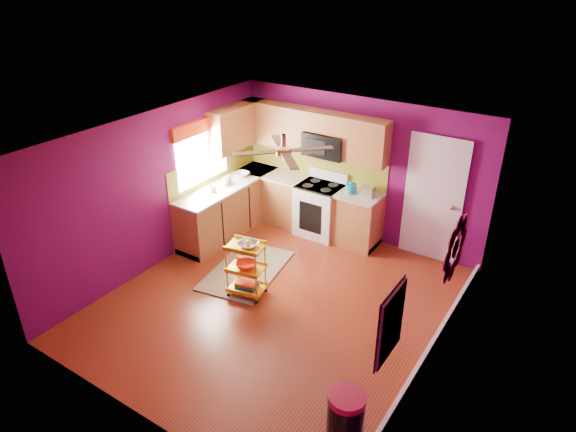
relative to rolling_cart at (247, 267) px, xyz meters
The scene contains 18 objects.
ground 0.69m from the rolling_cart, ahead, with size 5.00×5.00×0.00m, color maroon.
room_envelope 1.26m from the rolling_cart, ahead, with size 4.54×5.04×2.52m.
lower_cabinets 2.06m from the rolling_cart, 114.63° to the left, with size 2.81×2.31×0.94m.
electric_range 2.23m from the rolling_cart, 91.64° to the left, with size 0.76×0.66×1.13m.
upper_cabinetry 2.70m from the rolling_cart, 108.72° to the left, with size 2.80×2.30×1.26m.
left_window 2.41m from the rolling_cart, 147.36° to the left, with size 0.08×1.35×1.08m.
panel_door 3.17m from the rolling_cart, 53.98° to the left, with size 0.95×0.11×2.15m.
right_wall_art 2.89m from the rolling_cart, ahead, with size 0.04×2.74×1.04m.
ceiling_fan 1.89m from the rolling_cart, 28.07° to the left, with size 1.01×1.01×0.26m.
shag_rug 0.80m from the rolling_cart, 128.79° to the left, with size 0.99×1.62×0.02m, color #322110.
rolling_cart is the anchor object (origin of this frame).
trash_can 2.92m from the rolling_cart, 32.91° to the right, with size 0.40×0.42×0.72m.
teal_kettle 2.37m from the rolling_cart, 77.03° to the left, with size 0.18×0.18×0.21m.
toaster 2.47m from the rolling_cart, 70.29° to the left, with size 0.22×0.15×0.18m, color beige.
soap_bottle_a 2.09m from the rolling_cart, 135.94° to the left, with size 0.08×0.08×0.18m, color #EA3F72.
soap_bottle_b 2.03m from the rolling_cart, 137.41° to the left, with size 0.14×0.14×0.18m, color white.
counter_dish 2.39m from the rolling_cart, 129.07° to the left, with size 0.26×0.26×0.06m, color white.
counter_cup 1.83m from the rolling_cart, 145.95° to the left, with size 0.13×0.13×0.10m, color white.
Camera 1 is at (3.47, -4.98, 4.53)m, focal length 32.00 mm.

